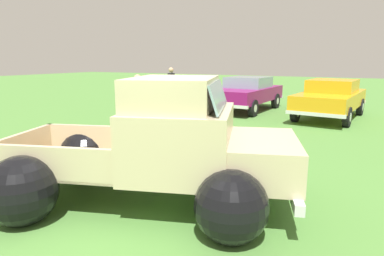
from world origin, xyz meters
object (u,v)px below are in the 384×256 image
Objects in this scene: show_car_0 at (247,92)px; vintage_pickup_truck at (164,155)px; show_car_1 at (331,97)px; spectator_1 at (171,84)px; spectator_0 at (138,99)px.

vintage_pickup_truck is at bearing 15.58° from show_car_0.
show_car_0 is 0.94× the size of show_car_1.
spectator_1 reaches higher than show_car_1.
vintage_pickup_truck reaches higher than show_car_1.
spectator_1 is (-3.77, -0.03, 0.25)m from show_car_0.
vintage_pickup_truck is 1.08× the size of show_car_1.
show_car_0 and show_car_1 have the same top height.
spectator_0 reaches higher than show_car_1.
vintage_pickup_truck reaches higher than spectator_1.
show_car_1 is (3.39, -0.40, 0.00)m from show_car_0.
show_car_0 is at bearing -61.29° from spectator_0.
vintage_pickup_truck is at bearing 175.30° from spectator_0.
vintage_pickup_truck is at bearing 100.93° from spectator_1.
spectator_0 is at bearing 112.61° from vintage_pickup_truck.
spectator_1 reaches higher than show_car_0.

